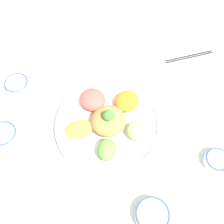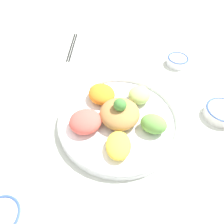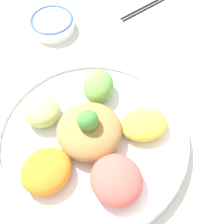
% 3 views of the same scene
% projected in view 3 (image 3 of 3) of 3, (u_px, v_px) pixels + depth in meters
% --- Properties ---
extents(ground_plane, '(2.40, 2.40, 0.00)m').
position_uv_depth(ground_plane, '(75.00, 131.00, 0.66)').
color(ground_plane, silver).
extents(salad_platter, '(0.40, 0.40, 0.11)m').
position_uv_depth(salad_platter, '(90.00, 138.00, 0.62)').
color(salad_platter, white).
rests_on(salad_platter, ground_plane).
extents(sauce_bowl_dark, '(0.11, 0.11, 0.04)m').
position_uv_depth(sauce_bowl_dark, '(52.00, 24.00, 0.80)').
color(sauce_bowl_dark, white).
rests_on(sauce_bowl_dark, ground_plane).
extents(chopsticks_pair_far, '(0.10, 0.19, 0.01)m').
position_uv_depth(chopsticks_pair_far, '(151.00, 4.00, 0.86)').
color(chopsticks_pair_far, black).
rests_on(chopsticks_pair_far, ground_plane).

